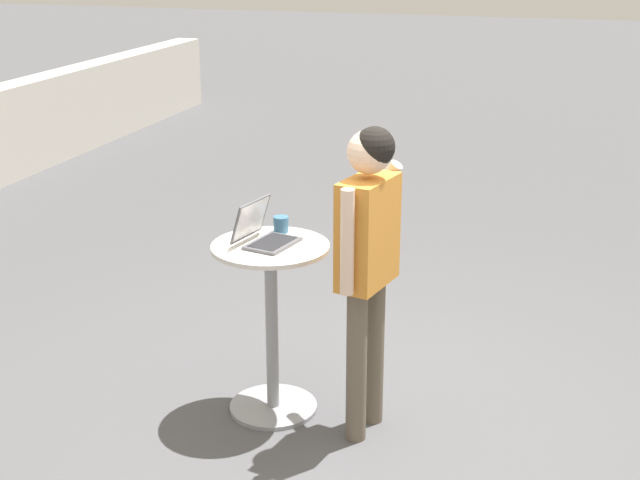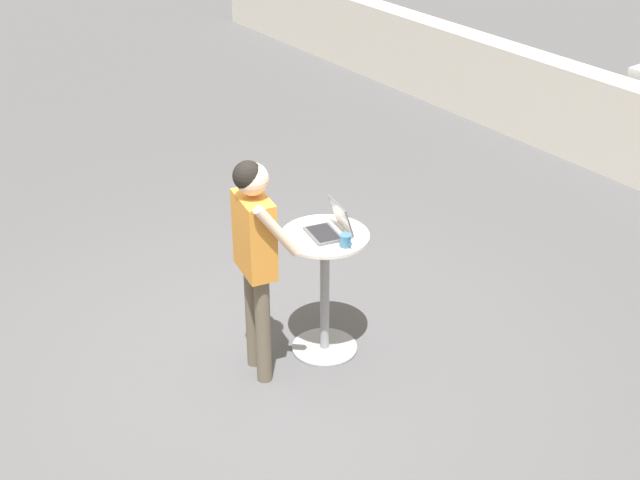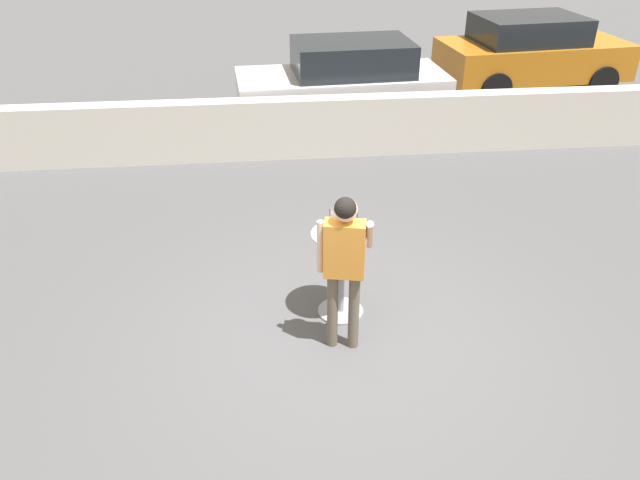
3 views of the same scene
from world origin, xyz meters
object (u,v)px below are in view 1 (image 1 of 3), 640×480
(laptop, at_px, (264,234))
(coffee_mug, at_px, (281,224))
(cafe_table, at_px, (272,314))
(standing_person, at_px, (368,245))

(laptop, bearing_deg, coffee_mug, -6.47)
(cafe_table, bearing_deg, coffee_mug, 4.20)
(laptop, relative_size, coffee_mug, 2.91)
(cafe_table, height_order, coffee_mug, coffee_mug)
(cafe_table, bearing_deg, laptop, 74.20)
(coffee_mug, bearing_deg, laptop, 173.53)
(laptop, bearing_deg, standing_person, -96.62)
(cafe_table, xyz_separation_m, standing_person, (-0.06, -0.56, 0.49))
(cafe_table, relative_size, laptop, 2.89)
(cafe_table, distance_m, coffee_mug, 0.51)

